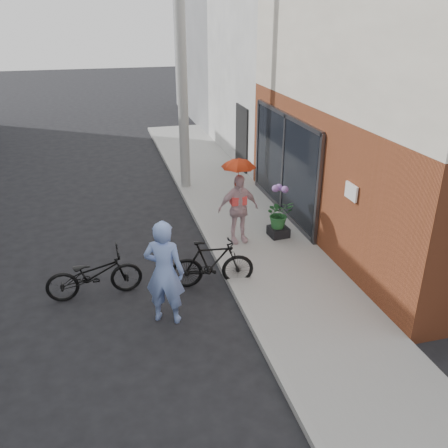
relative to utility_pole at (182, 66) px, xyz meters
name	(u,v)px	position (x,y,z in m)	size (l,w,h in m)	color
ground	(188,306)	(-1.10, -6.00, -3.50)	(80.00, 80.00, 0.00)	black
sidewalk	(262,242)	(1.00, -4.00, -3.44)	(2.20, 24.00, 0.12)	#969691
curb	(212,248)	(-0.16, -4.00, -3.44)	(0.12, 24.00, 0.12)	#9E9E99
plaster_building	(337,53)	(6.10, 3.00, 0.00)	(8.00, 6.00, 7.00)	white
east_building_far	(270,41)	(6.10, 10.00, 0.00)	(8.00, 8.00, 7.00)	slate
utility_pole	(182,66)	(0.00, 0.00, 0.00)	(0.28, 0.28, 7.00)	#9E9E99
officer	(164,272)	(-1.52, -6.31, -2.57)	(0.68, 0.44, 1.86)	#7F9CE3
bike_left	(94,274)	(-2.68, -5.23, -3.04)	(0.60, 1.73, 0.91)	black
bike_right	(212,263)	(-0.50, -5.44, -3.02)	(0.45, 1.60, 0.96)	black
kimono_woman	(238,209)	(0.45, -3.93, -2.60)	(0.92, 0.38, 1.56)	beige
parasol	(239,161)	(0.45, -3.93, -1.51)	(0.71, 0.71, 0.62)	#BF3916
planter	(278,232)	(1.43, -3.92, -3.27)	(0.42, 0.42, 0.22)	black
potted_plant	(279,214)	(1.43, -3.92, -2.83)	(0.60, 0.52, 0.66)	#296731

